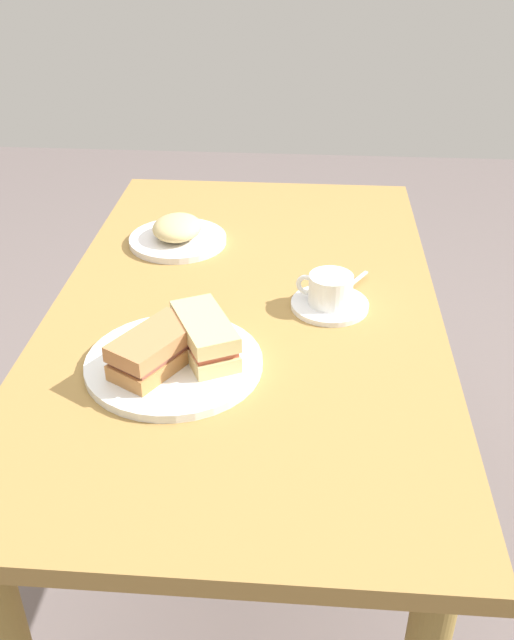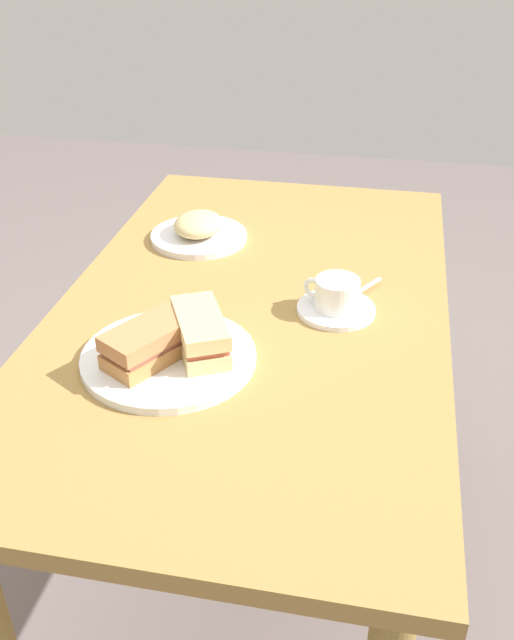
% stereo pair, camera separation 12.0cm
% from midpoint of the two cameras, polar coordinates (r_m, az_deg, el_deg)
% --- Properties ---
extents(ground_plane, '(6.00, 6.00, 0.00)m').
position_cam_midpoint_polar(ground_plane, '(1.78, -2.74, -18.97)').
color(ground_plane, '#6A5E5C').
extents(dining_table, '(1.23, 0.71, 0.72)m').
position_cam_midpoint_polar(dining_table, '(1.37, -3.38, -2.43)').
color(dining_table, olive).
rests_on(dining_table, ground_plane).
extents(sandwich_plate, '(0.28, 0.28, 0.01)m').
position_cam_midpoint_polar(sandwich_plate, '(1.15, -9.66, -3.52)').
color(sandwich_plate, white).
rests_on(sandwich_plate, dining_table).
extents(sandwich_front, '(0.16, 0.14, 0.06)m').
position_cam_midpoint_polar(sandwich_front, '(1.12, -11.22, -2.47)').
color(sandwich_front, '#B87C44').
rests_on(sandwich_front, sandwich_plate).
extents(sandwich_back, '(0.17, 0.13, 0.06)m').
position_cam_midpoint_polar(sandwich_back, '(1.14, -7.21, -1.36)').
color(sandwich_back, '#D1C07F').
rests_on(sandwich_back, sandwich_plate).
extents(coffee_saucer, '(0.14, 0.14, 0.01)m').
position_cam_midpoint_polar(coffee_saucer, '(1.29, 3.22, 1.15)').
color(coffee_saucer, white).
rests_on(coffee_saucer, dining_table).
extents(coffee_cup, '(0.08, 0.10, 0.06)m').
position_cam_midpoint_polar(coffee_cup, '(1.27, 3.19, 2.49)').
color(coffee_cup, white).
rests_on(coffee_cup, coffee_saucer).
extents(spoon, '(0.09, 0.06, 0.01)m').
position_cam_midpoint_polar(spoon, '(1.34, 4.95, 2.74)').
color(spoon, silver).
rests_on(spoon, coffee_saucer).
extents(side_plate, '(0.21, 0.21, 0.01)m').
position_cam_midpoint_polar(side_plate, '(1.55, -8.58, 6.31)').
color(side_plate, white).
rests_on(side_plate, dining_table).
extents(side_food_pile, '(0.12, 0.10, 0.04)m').
position_cam_midpoint_polar(side_food_pile, '(1.53, -8.67, 7.29)').
color(side_food_pile, tan).
rests_on(side_food_pile, side_plate).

